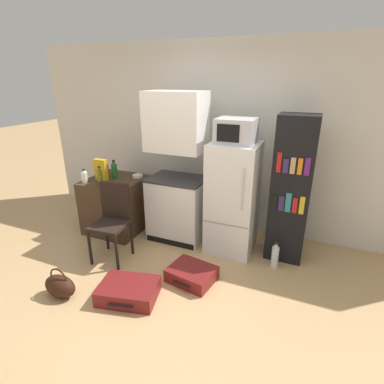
{
  "coord_description": "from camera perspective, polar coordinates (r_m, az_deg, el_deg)",
  "views": [
    {
      "loc": [
        1.3,
        -2.08,
        2.14
      ],
      "look_at": [
        0.06,
        0.85,
        0.91
      ],
      "focal_mm": 28.0,
      "sensor_mm": 36.0,
      "label": 1
    }
  ],
  "objects": [
    {
      "name": "wall_back",
      "position": [
        4.31,
        7.88,
        9.73
      ],
      "size": [
        6.4,
        0.1,
        2.62
      ],
      "color": "silver",
      "rests_on": "ground_plane"
    },
    {
      "name": "bottle_amber_beer",
      "position": [
        4.59,
        -15.97,
        4.1
      ],
      "size": [
        0.06,
        0.06,
        0.2
      ],
      "color": "brown",
      "rests_on": "side_table"
    },
    {
      "name": "handbag",
      "position": [
        3.51,
        -23.83,
        -16.03
      ],
      "size": [
        0.36,
        0.2,
        0.33
      ],
      "color": "#33190F",
      "rests_on": "ground_plane"
    },
    {
      "name": "bookshelf",
      "position": [
        3.72,
        18.31,
        0.25
      ],
      "size": [
        0.44,
        0.37,
        1.77
      ],
      "color": "black",
      "rests_on": "ground_plane"
    },
    {
      "name": "refrigerator",
      "position": [
        3.79,
        7.74,
        -1.29
      ],
      "size": [
        0.58,
        0.59,
        1.42
      ],
      "color": "white",
      "rests_on": "ground_plane"
    },
    {
      "name": "suitcase_small_flat",
      "position": [
        3.31,
        -11.98,
        -17.93
      ],
      "size": [
        0.66,
        0.54,
        0.16
      ],
      "rotation": [
        0.0,
        0.0,
        0.23
      ],
      "color": "maroon",
      "rests_on": "ground_plane"
    },
    {
      "name": "bottle_olive_oil",
      "position": [
        4.14,
        -17.09,
        2.6
      ],
      "size": [
        0.06,
        0.06,
        0.27
      ],
      "color": "#566619",
      "rests_on": "side_table"
    },
    {
      "name": "chair",
      "position": [
        3.79,
        -14.87,
        -4.28
      ],
      "size": [
        0.44,
        0.44,
        0.95
      ],
      "rotation": [
        0.0,
        0.0,
        0.1
      ],
      "color": "black",
      "rests_on": "ground_plane"
    },
    {
      "name": "suitcase_large_flat",
      "position": [
        3.47,
        -0.05,
        -15.37
      ],
      "size": [
        0.55,
        0.48,
        0.15
      ],
      "rotation": [
        0.0,
        0.0,
        -0.16
      ],
      "color": "maroon",
      "rests_on": "ground_plane"
    },
    {
      "name": "bottle_green_tall",
      "position": [
        4.4,
        -14.56,
        3.93
      ],
      "size": [
        0.08,
        0.08,
        0.27
      ],
      "color": "#1E6028",
      "rests_on": "side_table"
    },
    {
      "name": "water_bottle_front",
      "position": [
        3.78,
        15.52,
        -11.7
      ],
      "size": [
        0.08,
        0.08,
        0.34
      ],
      "color": "silver",
      "rests_on": "ground_plane"
    },
    {
      "name": "kitchen_hutch",
      "position": [
        3.99,
        -2.88,
        3.36
      ],
      "size": [
        0.75,
        0.55,
        1.99
      ],
      "color": "white",
      "rests_on": "ground_plane"
    },
    {
      "name": "microwave",
      "position": [
        3.56,
        8.4,
        11.48
      ],
      "size": [
        0.44,
        0.4,
        0.29
      ],
      "color": "#B7B7BC",
      "rests_on": "refrigerator"
    },
    {
      "name": "ground_plane",
      "position": [
        3.26,
        -7.25,
        -20.22
      ],
      "size": [
        24.0,
        24.0,
        0.0
      ],
      "primitive_type": "plane",
      "color": "tan"
    },
    {
      "name": "side_table",
      "position": [
        4.54,
        -14.1,
        -2.29
      ],
      "size": [
        0.77,
        0.79,
        0.78
      ],
      "color": "#422D1E",
      "rests_on": "ground_plane"
    },
    {
      "name": "bottle_milk_white",
      "position": [
        4.38,
        -19.82,
        2.75
      ],
      "size": [
        0.08,
        0.08,
        0.19
      ],
      "color": "white",
      "rests_on": "side_table"
    },
    {
      "name": "cereal_box",
      "position": [
        4.38,
        -16.95,
        4.07
      ],
      "size": [
        0.19,
        0.07,
        0.3
      ],
      "color": "gold",
      "rests_on": "side_table"
    },
    {
      "name": "bowl",
      "position": [
        4.41,
        -10.32,
        3.01
      ],
      "size": [
        0.14,
        0.14,
        0.04
      ],
      "color": "silver",
      "rests_on": "side_table"
    }
  ]
}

